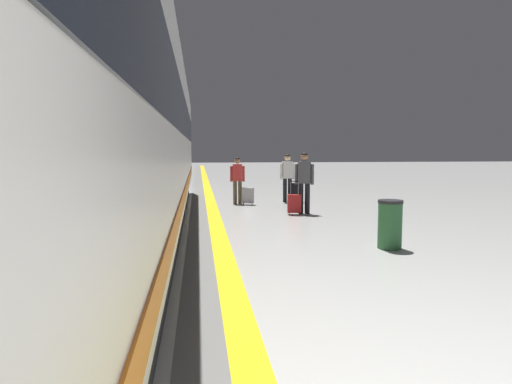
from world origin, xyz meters
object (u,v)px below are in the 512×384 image
high_speed_train (42,91)px  suitcase_mid (294,204)px  passenger_mid (304,178)px  waste_bin (390,224)px  suitcase_far (297,192)px  passenger_near (237,177)px  suitcase_near (248,196)px  passenger_far (287,174)px

high_speed_train → suitcase_mid: high_speed_train is taller
passenger_mid → waste_bin: (0.54, -4.74, -0.56)m
high_speed_train → suitcase_far: (5.11, 10.20, -2.14)m
suitcase_mid → passenger_near: bearing=116.4°
passenger_near → suitcase_near: passenger_near is taller
passenger_far → high_speed_train: bearing=-114.9°
suitcase_near → passenger_far: passenger_far is taller
suitcase_mid → passenger_far: size_ratio=0.58×
passenger_far → waste_bin: size_ratio=1.83×
passenger_near → passenger_far: bearing=9.7°
passenger_mid → suitcase_mid: passenger_mid is taller
passenger_near → passenger_far: passenger_far is taller
passenger_mid → suitcase_near: bearing=121.1°
passenger_near → waste_bin: passenger_near is taller
high_speed_train → passenger_far: 11.47m
suitcase_mid → suitcase_far: bearing=76.4°
passenger_near → passenger_far: size_ratio=0.94×
suitcase_near → waste_bin: size_ratio=0.62×
passenger_far → waste_bin: 7.66m
passenger_near → suitcase_mid: passenger_near is taller
suitcase_near → passenger_mid: size_ratio=0.32×
high_speed_train → suitcase_near: (3.35, 9.68, -2.19)m
passenger_mid → suitcase_far: size_ratio=2.64×
suitcase_mid → suitcase_far: (0.71, 2.94, 0.04)m
suitcase_mid → waste_bin: bearing=-79.4°
passenger_near → passenger_mid: size_ratio=0.90×
passenger_near → passenger_mid: (1.69, -2.59, 0.10)m
high_speed_train → passenger_mid: size_ratio=17.15×
passenger_far → waste_bin: (0.46, -7.63, -0.51)m
high_speed_train → suitcase_near: 10.48m
high_speed_train → passenger_far: size_ratio=18.07×
waste_bin → high_speed_train: bearing=-153.0°
suitcase_mid → waste_bin: suitcase_mid is taller
passenger_near → high_speed_train: bearing=-106.8°
high_speed_train → passenger_near: bearing=73.2°
suitcase_near → passenger_far: size_ratio=0.34×
suitcase_near → suitcase_mid: suitcase_mid is taller
waste_bin → suitcase_near: bearing=105.2°
suitcase_mid → waste_bin: (0.86, -4.58, 0.14)m
high_speed_train → suitcase_far: high_speed_train is taller
high_speed_train → passenger_mid: high_speed_train is taller
passenger_mid → suitcase_far: (0.39, 2.77, -0.66)m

